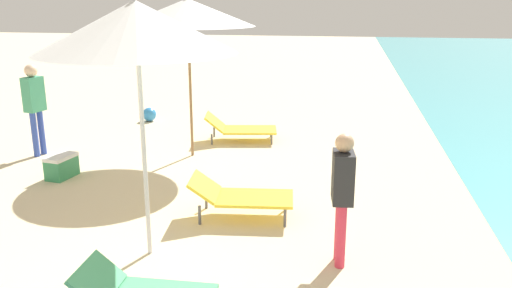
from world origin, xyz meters
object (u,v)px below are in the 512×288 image
Objects in this scene: person_walking_mid at (342,188)px; person_walking_near at (34,101)px; umbrella_second at (136,27)px; umbrella_farthest at (188,13)px; lounger_second_shoreside at (240,195)px; lounger_farthest_shoreside at (240,128)px; beach_ball at (149,114)px; cooler_box at (62,166)px.

person_walking_near is at bearing -35.05° from person_walking_mid.
umbrella_second is 1.00× the size of umbrella_farthest.
person_walking_mid is at bearing -43.96° from lounger_second_shoreside.
person_walking_mid reaches higher than lounger_farthest_shoreside.
lounger_second_shoreside is (0.83, 1.19, -2.27)m from umbrella_second.
umbrella_second is 5.09m from person_walking_near.
lounger_second_shoreside is at bearing -57.30° from beach_ball.
beach_ball is at bearing -58.77° from person_walking_mid.
lounger_second_shoreside reaches higher than lounger_farthest_shoreside.
umbrella_farthest is at bearing 99.65° from umbrella_second.
umbrella_second is 3.91m from umbrella_farthest.
beach_ball is 4.15m from cooler_box.
lounger_second_shoreside is 3.42m from cooler_box.
umbrella_second reaches higher than beach_ball.
lounger_farthest_shoreside is (-0.82, 3.84, -0.04)m from lounger_second_shoreside.
person_walking_near is (-3.51, 3.35, -1.53)m from umbrella_second.
umbrella_farthest is at bearing -129.29° from lounger_farthest_shoreside.
lounger_farthest_shoreside is at bearing 60.67° from umbrella_farthest.
umbrella_second reaches higher than lounger_second_shoreside.
cooler_box is (-3.25, 1.06, -0.12)m from lounger_second_shoreside.
person_walking_mid is 5.11m from cooler_box.
lounger_second_shoreside is 6.19m from beach_ball.
person_walking_mid reaches higher than lounger_second_shoreside.
cooler_box is (0.10, -4.15, 0.03)m from beach_ball.
person_walking_mid is at bearing -24.57° from cooler_box.
person_walking_mid is at bearing -75.96° from lounger_farthest_shoreside.
beach_ball is at bearing 141.58° from lounger_farthest_shoreside.
lounger_farthest_shoreside is 2.74× the size of cooler_box.
umbrella_second is 7.29m from beach_ball.
lounger_farthest_shoreside is 1.04× the size of person_walking_mid.
umbrella_farthest is 3.30m from person_walking_near.
umbrella_second is 1.94× the size of person_walking_mid.
person_walking_near reaches higher than lounger_farthest_shoreside.
lounger_second_shoreside is 2.53× the size of cooler_box.
umbrella_farthest reaches higher than person_walking_mid.
cooler_box is at bearing 155.50° from lounger_second_shoreside.
person_walking_near is at bearing -108.02° from beach_ball.
person_walking_mid is at bearing 3.98° from umbrella_second.
beach_ball is (0.99, 3.05, -0.89)m from person_walking_near.
cooler_box is (1.09, -1.10, -0.86)m from person_walking_near.
beach_ball is at bearing 111.45° from umbrella_second.
cooler_box is at bearing -137.85° from umbrella_farthest.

